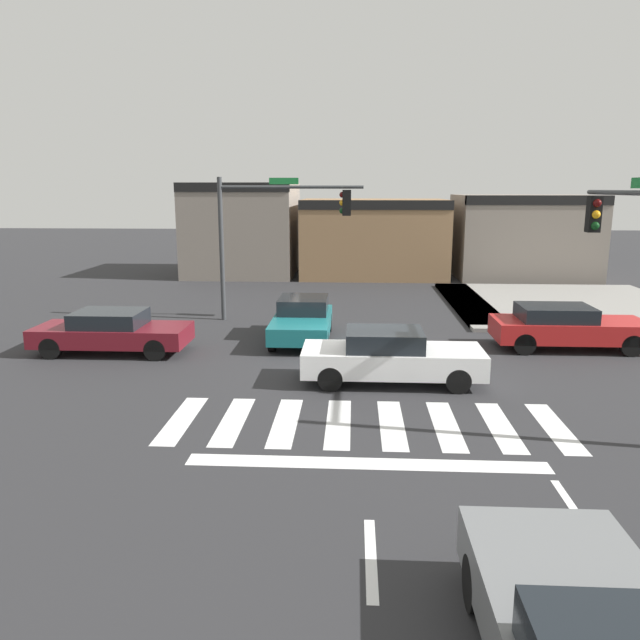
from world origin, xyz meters
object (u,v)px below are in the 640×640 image
car_maroon (112,331)px  car_teal (302,320)px  car_red (566,327)px  car_white (391,356)px  traffic_signal_northwest (277,221)px  traffic_signal_southeast (640,247)px

car_maroon → car_teal: car_teal is taller
car_maroon → car_red: (14.33, 1.27, 0.05)m
car_white → car_red: bearing=-146.6°
car_teal → car_maroon: bearing=-70.9°
traffic_signal_northwest → car_white: (3.93, -7.64, -3.13)m
traffic_signal_southeast → car_maroon: size_ratio=1.21×
traffic_signal_northwest → car_white: bearing=-62.8°
car_white → car_red: size_ratio=1.00×
car_maroon → car_red: bearing=5.1°
traffic_signal_southeast → car_white: size_ratio=1.20×
traffic_signal_northwest → traffic_signal_southeast: bearing=-45.0°
traffic_signal_southeast → car_maroon: traffic_signal_southeast is taller
car_red → traffic_signal_southeast: bearing=-94.7°
traffic_signal_northwest → car_teal: (1.21, -3.07, -3.15)m
car_maroon → traffic_signal_southeast: bearing=-16.9°
car_red → car_teal: 8.56m
traffic_signal_northwest → car_teal: bearing=-68.5°
car_red → car_maroon: bearing=-174.9°
traffic_signal_southeast → car_teal: (-8.07, 6.23, -3.08)m
car_white → car_teal: size_ratio=1.13×
traffic_signal_southeast → car_red: bearing=-4.7°
traffic_signal_northwest → car_teal: size_ratio=1.31×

